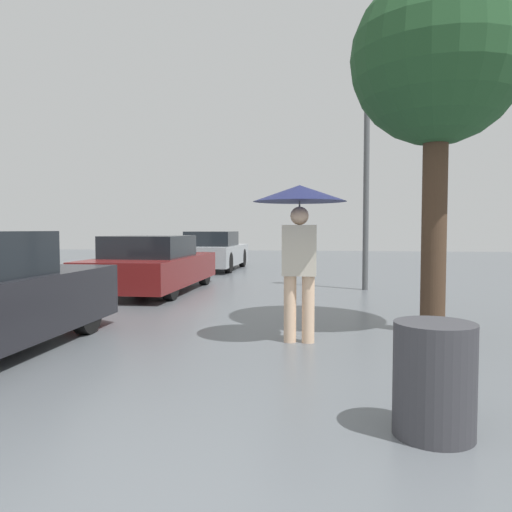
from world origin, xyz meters
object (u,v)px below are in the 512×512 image
(parked_car_farthest, at_px, (213,252))
(street_lamp, at_px, (366,168))
(pedestrian, at_px, (300,216))
(tree, at_px, (437,62))
(trash_bin, at_px, (434,379))
(parked_car_middle, at_px, (153,265))

(parked_car_farthest, xyz_separation_m, street_lamp, (4.69, -5.13, 2.14))
(pedestrian, bearing_deg, parked_car_farthest, 108.12)
(parked_car_farthest, bearing_deg, street_lamp, -47.54)
(tree, distance_m, street_lamp, 4.78)
(tree, bearing_deg, parked_car_farthest, 117.94)
(pedestrian, bearing_deg, street_lamp, 77.48)
(tree, distance_m, trash_bin, 4.72)
(tree, relative_size, trash_bin, 6.18)
(parked_car_middle, relative_size, parked_car_farthest, 1.03)
(parked_car_farthest, bearing_deg, trash_bin, -71.21)
(tree, xyz_separation_m, street_lamp, (-0.51, 4.68, -0.79))
(trash_bin, bearing_deg, parked_car_farthest, 108.79)
(pedestrian, height_order, parked_car_farthest, pedestrian)
(trash_bin, bearing_deg, tree, 78.54)
(parked_car_middle, xyz_separation_m, trash_bin, (4.51, -7.22, -0.20))
(trash_bin, bearing_deg, parked_car_middle, 122.03)
(pedestrian, xyz_separation_m, street_lamp, (1.22, 5.49, 1.21))
(tree, bearing_deg, street_lamp, 96.25)
(street_lamp, xyz_separation_m, trash_bin, (-0.18, -8.12, -2.37))
(parked_car_middle, bearing_deg, tree, -35.96)
(street_lamp, distance_m, trash_bin, 8.46)
(pedestrian, height_order, tree, tree)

